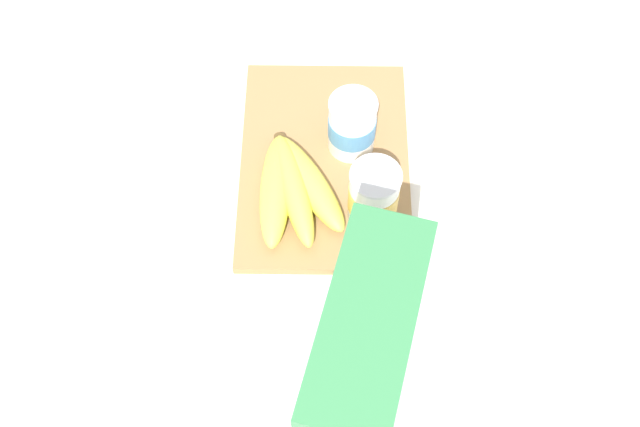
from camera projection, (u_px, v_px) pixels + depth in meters
ground_plane at (321, 165)px, 0.99m from camera, size 2.40×2.40×0.00m
cutting_board at (321, 162)px, 0.98m from camera, size 0.32×0.22×0.01m
cereal_box at (357, 364)px, 0.72m from camera, size 0.21×0.12×0.26m
yogurt_cup_front at (348, 125)px, 0.95m from camera, size 0.06×0.06×0.09m
yogurt_cup_back at (369, 196)px, 0.89m from camera, size 0.06×0.06×0.09m
banana_bunch at (289, 187)px, 0.93m from camera, size 0.18×0.12×0.04m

